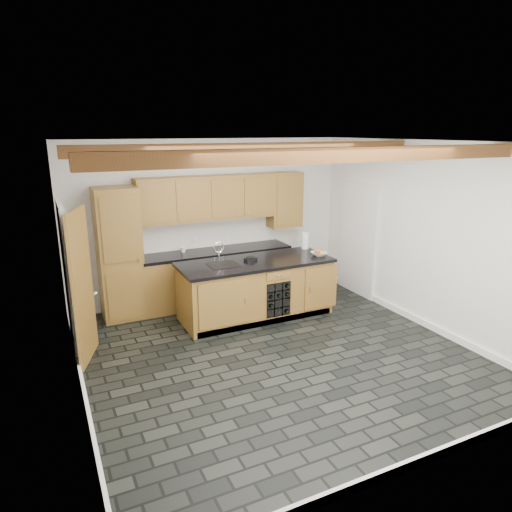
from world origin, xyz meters
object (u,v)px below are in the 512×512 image
at_px(island, 256,289).
at_px(paper_towel, 305,241).
at_px(fruit_bowl, 319,254).
at_px(kitchen_scale, 251,259).

xyz_separation_m(island, paper_towel, (1.11, 0.35, 0.61)).
distance_m(fruit_bowl, paper_towel, 0.52).
height_order(island, fruit_bowl, fruit_bowl).
bearing_deg(paper_towel, island, -162.48).
bearing_deg(fruit_bowl, island, 171.76).
xyz_separation_m(island, fruit_bowl, (1.07, -0.16, 0.50)).
bearing_deg(paper_towel, kitchen_scale, -166.56).
height_order(kitchen_scale, fruit_bowl, fruit_bowl).
bearing_deg(island, paper_towel, 17.52).
distance_m(island, fruit_bowl, 1.19).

